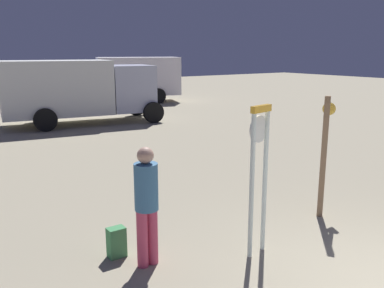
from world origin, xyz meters
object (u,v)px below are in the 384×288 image
at_px(arrow_sign, 326,135).
at_px(box_truck_far, 125,77).
at_px(person_near_clock, 147,201).
at_px(backpack, 116,242).
at_px(box_truck_near, 77,89).
at_px(standing_clock, 259,166).

height_order(arrow_sign, box_truck_far, box_truck_far).
distance_m(arrow_sign, person_near_clock, 3.86).
distance_m(backpack, box_truck_far, 19.51).
height_order(person_near_clock, box_truck_near, box_truck_near).
height_order(person_near_clock, box_truck_far, box_truck_far).
relative_size(standing_clock, arrow_sign, 1.01).
xyz_separation_m(standing_clock, arrow_sign, (2.27, 0.57, 0.11)).
bearing_deg(backpack, arrow_sign, -7.40).
distance_m(standing_clock, box_truck_near, 13.01).
height_order(box_truck_near, box_truck_far, box_truck_far).
relative_size(standing_clock, backpack, 4.91).
relative_size(arrow_sign, person_near_clock, 1.29).
bearing_deg(arrow_sign, box_truck_far, 76.11).
distance_m(standing_clock, backpack, 2.44).
bearing_deg(backpack, box_truck_near, 72.98).
bearing_deg(box_truck_far, backpack, -116.07).
height_order(standing_clock, arrow_sign, standing_clock).
xyz_separation_m(standing_clock, box_truck_far, (6.73, 18.60, 0.11)).
bearing_deg(box_truck_far, arrow_sign, -103.89).
bearing_deg(standing_clock, box_truck_near, 82.15).
distance_m(arrow_sign, box_truck_far, 18.56).
distance_m(person_near_clock, box_truck_near, 12.72).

